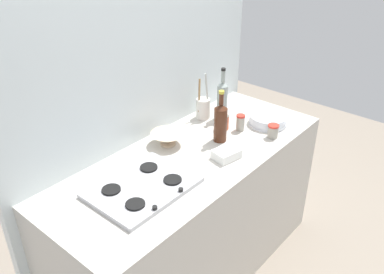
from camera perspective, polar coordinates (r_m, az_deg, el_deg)
name	(u,v)px	position (r m, az deg, el deg)	size (l,w,h in m)	color
ground_plane	(192,268)	(2.92, 0.00, -17.67)	(6.00, 6.00, 0.00)	gray
counter_block	(192,216)	(2.61, 0.00, -10.95)	(1.80, 0.70, 0.90)	beige
backsplash_panel	(143,94)	(2.45, -6.82, 5.92)	(1.90, 0.06, 2.34)	silver
stovetop_hob	(143,187)	(2.08, -6.84, -6.92)	(0.51, 0.38, 0.04)	#B2B2B7
plate_stack	(268,120)	(2.70, 10.49, 2.36)	(0.25, 0.24, 0.06)	white
wine_bottle_leftmost	(222,99)	(2.70, 4.20, 5.22)	(0.07, 0.07, 0.35)	gray
wine_bottle_mid_left	(220,122)	(2.43, 3.97, 2.14)	(0.08, 0.08, 0.32)	#472314
mixing_bowl	(168,138)	(2.43, -3.33, -0.13)	(0.20, 0.20, 0.08)	beige
butter_dish	(226,154)	(2.31, 4.78, -2.36)	(0.14, 0.11, 0.05)	white
utensil_crock	(203,108)	(2.72, 1.55, 4.09)	(0.09, 0.09, 0.31)	silver
condiment_jar_front	(224,121)	(2.60, 4.39, 2.19)	(0.07, 0.07, 0.11)	#C64C2D
condiment_jar_rear	(240,123)	(2.59, 6.72, 2.00)	(0.05, 0.05, 0.11)	#9E998C
condiment_jar_spare	(273,131)	(2.55, 11.16, 0.82)	(0.07, 0.07, 0.09)	#9E998C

